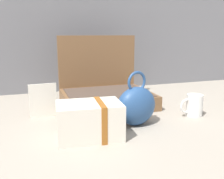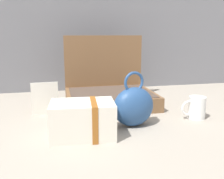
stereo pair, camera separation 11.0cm
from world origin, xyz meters
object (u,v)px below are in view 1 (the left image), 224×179
coffee_mug (194,105)px  info_card_left (43,100)px  teal_pouch_handbag (136,105)px  open_suitcase (105,90)px  cream_toiletry_bag (90,120)px

coffee_mug → info_card_left: 0.67m
teal_pouch_handbag → info_card_left: bearing=146.9°
coffee_mug → info_card_left: (-0.64, 0.20, 0.03)m
open_suitcase → teal_pouch_handbag: size_ratio=1.99×
open_suitcase → coffee_mug: 0.45m
cream_toiletry_bag → info_card_left: info_card_left is taller
teal_pouch_handbag → cream_toiletry_bag: (-0.20, -0.06, -0.02)m
teal_pouch_handbag → cream_toiletry_bag: teal_pouch_handbag is taller
open_suitcase → teal_pouch_handbag: (0.03, -0.34, 0.01)m
cream_toiletry_bag → info_card_left: 0.32m
coffee_mug → cream_toiletry_bag: bearing=-170.0°
teal_pouch_handbag → info_card_left: teal_pouch_handbag is taller
teal_pouch_handbag → cream_toiletry_bag: 0.22m
open_suitcase → cream_toiletry_bag: bearing=-113.5°
teal_pouch_handbag → cream_toiletry_bag: bearing=-162.6°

